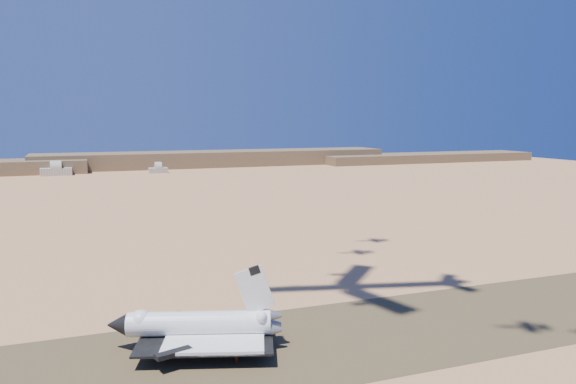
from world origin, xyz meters
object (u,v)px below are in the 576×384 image
object	(u,v)px
shuttle	(198,326)
crew_b	(237,359)
crew_a	(235,354)
crew_c	(239,350)

from	to	relation	value
shuttle	crew_b	world-z (taller)	shuttle
shuttle	crew_a	bearing A→B (deg)	-32.96
crew_a	crew_b	size ratio (longest dim) A/B	1.16
shuttle	crew_c	xyz separation A→B (m)	(8.44, -6.67, -4.62)
shuttle	crew_a	size ratio (longest dim) A/B	23.23
crew_b	crew_c	distance (m)	4.80
crew_a	crew_c	distance (m)	2.43
crew_a	crew_b	xyz separation A→B (m)	(-0.36, -2.49, -0.13)
shuttle	crew_c	distance (m)	11.71
crew_a	crew_c	size ratio (longest dim) A/B	0.96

